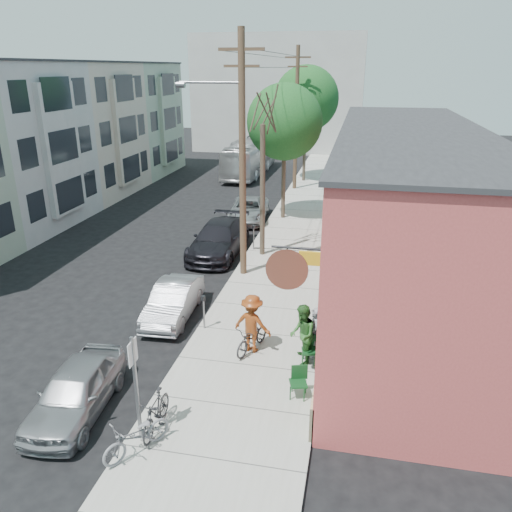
% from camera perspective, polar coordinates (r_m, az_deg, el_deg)
% --- Properties ---
extents(ground, '(120.00, 120.00, 0.00)m').
position_cam_1_polar(ground, '(18.61, -12.51, -7.66)').
color(ground, black).
extents(sidewalk, '(4.50, 58.00, 0.15)m').
position_cam_1_polar(sidewalk, '(27.37, 5.05, 2.31)').
color(sidewalk, '#A8A79B').
rests_on(sidewalk, ground).
extents(cafe_building, '(6.60, 20.20, 6.61)m').
position_cam_1_polar(cafe_building, '(20.61, 16.46, 4.70)').
color(cafe_building, '#B74544').
rests_on(cafe_building, ground).
extents(apartment_row, '(6.30, 32.00, 9.00)m').
position_cam_1_polar(apartment_row, '(34.78, -22.03, 12.36)').
color(apartment_row, '#96A78D').
rests_on(apartment_row, ground).
extents(end_cap_building, '(18.00, 8.00, 12.00)m').
position_cam_1_polar(end_cap_building, '(57.61, 2.74, 18.06)').
color(end_cap_building, '#AFAEAA').
rests_on(end_cap_building, ground).
extents(sign_post, '(0.07, 0.45, 2.80)m').
position_cam_1_polar(sign_post, '(12.43, -13.62, -13.47)').
color(sign_post, slate).
rests_on(sign_post, sidewalk).
extents(parking_meter_near, '(0.14, 0.14, 1.24)m').
position_cam_1_polar(parking_meter_near, '(17.36, -6.00, -5.77)').
color(parking_meter_near, slate).
rests_on(parking_meter_near, sidewalk).
extents(parking_meter_far, '(0.14, 0.14, 1.24)m').
position_cam_1_polar(parking_meter_far, '(24.75, -0.29, 2.59)').
color(parking_meter_far, slate).
rests_on(parking_meter_far, sidewalk).
extents(utility_pole_near, '(3.57, 0.28, 10.00)m').
position_cam_1_polar(utility_pole_near, '(20.75, -1.73, 11.61)').
color(utility_pole_near, '#503A28').
rests_on(utility_pole_near, sidewalk).
extents(utility_pole_far, '(1.80, 0.28, 10.00)m').
position_cam_1_polar(utility_pole_far, '(37.30, 4.63, 15.54)').
color(utility_pole_far, '#503A28').
rests_on(utility_pole_far, sidewalk).
extents(tree_bare, '(0.24, 0.24, 6.18)m').
position_cam_1_polar(tree_bare, '(23.52, 0.75, 7.33)').
color(tree_bare, '#44392C').
rests_on(tree_bare, sidewalk).
extents(tree_leafy_mid, '(4.32, 4.32, 7.80)m').
position_cam_1_polar(tree_leafy_mid, '(29.43, 3.29, 15.03)').
color(tree_leafy_mid, '#44392C').
rests_on(tree_leafy_mid, sidewalk).
extents(tree_leafy_far, '(4.94, 4.94, 8.78)m').
position_cam_1_polar(tree_leafy_far, '(40.11, 5.77, 17.45)').
color(tree_leafy_far, '#44392C').
rests_on(tree_leafy_far, sidewalk).
extents(patio_chair_a, '(0.59, 0.59, 0.88)m').
position_cam_1_polar(patio_chair_a, '(15.60, 6.14, -10.72)').
color(patio_chair_a, '#103C1A').
rests_on(patio_chair_a, sidewalk).
extents(patio_chair_b, '(0.62, 0.62, 0.88)m').
position_cam_1_polar(patio_chair_b, '(14.17, 4.85, -14.26)').
color(patio_chair_b, '#103C1A').
rests_on(patio_chair_b, sidewalk).
extents(patron_grey, '(0.53, 0.69, 1.68)m').
position_cam_1_polar(patron_grey, '(15.77, 6.70, -8.69)').
color(patron_grey, gray).
rests_on(patron_grey, sidewalk).
extents(patron_green, '(0.89, 1.05, 1.92)m').
position_cam_1_polar(patron_green, '(15.38, 5.31, -8.93)').
color(patron_green, '#2C6327').
rests_on(patron_green, sidewalk).
extents(cyclist, '(1.39, 1.00, 1.94)m').
position_cam_1_polar(cyclist, '(15.91, -0.44, -7.71)').
color(cyclist, maroon).
rests_on(cyclist, sidewalk).
extents(cyclist_bike, '(1.15, 1.82, 0.90)m').
position_cam_1_polar(cyclist_bike, '(16.16, -0.43, -9.33)').
color(cyclist_bike, black).
rests_on(cyclist_bike, sidewalk).
extents(parked_bike_a, '(0.51, 1.71, 1.02)m').
position_cam_1_polar(parked_bike_a, '(13.24, -11.35, -17.13)').
color(parked_bike_a, black).
rests_on(parked_bike_a, sidewalk).
extents(parked_bike_b, '(1.50, 1.84, 0.94)m').
position_cam_1_polar(parked_bike_b, '(12.71, -13.46, -19.42)').
color(parked_bike_b, slate).
rests_on(parked_bike_b, sidewalk).
extents(car_0, '(1.92, 4.07, 1.34)m').
position_cam_1_polar(car_0, '(14.52, -19.89, -14.26)').
color(car_0, '#93959A').
rests_on(car_0, ground).
extents(car_1, '(1.56, 3.98, 1.29)m').
position_cam_1_polar(car_1, '(18.68, -9.44, -5.10)').
color(car_1, '#A2A4AA').
rests_on(car_1, ground).
extents(car_2, '(2.23, 5.43, 1.57)m').
position_cam_1_polar(car_2, '(24.66, -4.27, 1.98)').
color(car_2, black).
rests_on(car_2, ground).
extents(car_3, '(2.65, 4.91, 1.31)m').
position_cam_1_polar(car_3, '(30.20, -0.84, 5.31)').
color(car_3, '#93989A').
rests_on(car_3, ground).
extents(bus, '(2.65, 10.59, 2.94)m').
position_cam_1_polar(bus, '(43.70, -0.71, 11.24)').
color(bus, silver).
rests_on(bus, ground).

